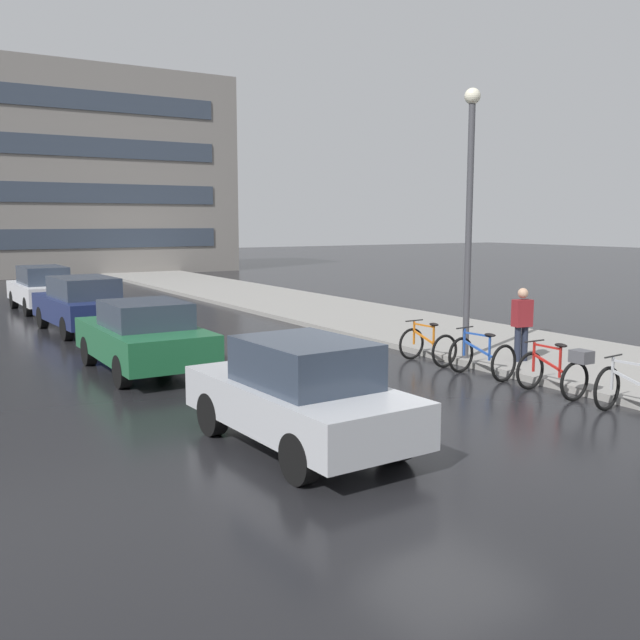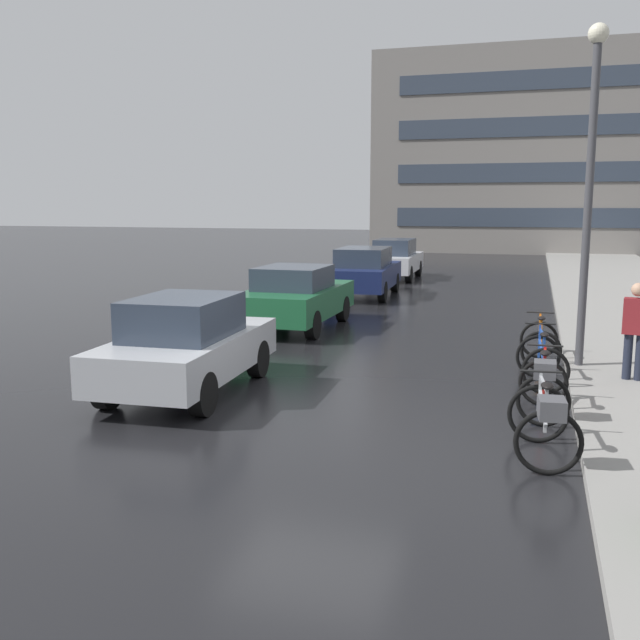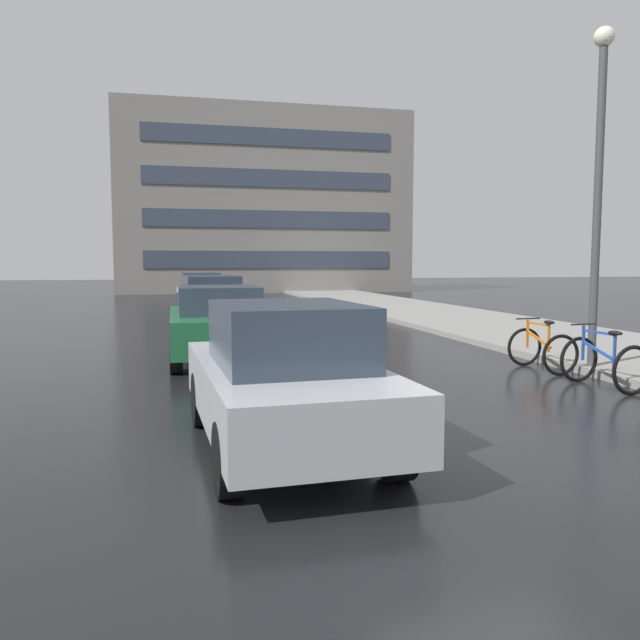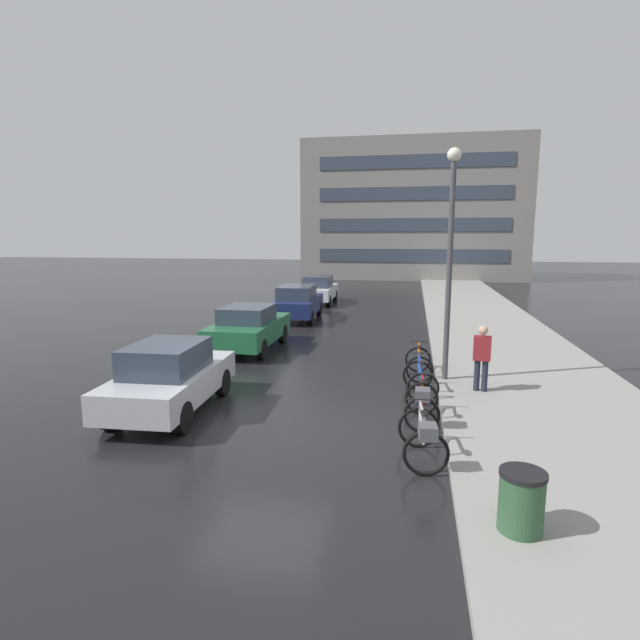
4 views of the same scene
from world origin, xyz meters
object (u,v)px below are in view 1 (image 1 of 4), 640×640
Objects in this scene: car_white at (43,288)px; streetlamp at (470,200)px; bicycle_farthest at (428,346)px; car_green at (144,336)px; pedestrian at (522,323)px; car_navy at (83,304)px; car_silver at (300,394)px; bicycle_second at (558,370)px; bicycle_third at (482,357)px.

streetlamp is at bearing -67.49° from car_white.
streetlamp reaches higher than bicycle_farthest.
car_green is at bearing -90.75° from car_white.
car_green is 8.04m from pedestrian.
car_navy is 12.18m from pedestrian.
pedestrian reaches higher than car_silver.
car_white is (-0.11, 18.04, 0.03)m from car_silver.
streetlamp reaches higher than pedestrian.
bicycle_second is at bearing -101.63° from streetlamp.
car_navy is 11.36m from streetlamp.
car_silver is 12.39m from car_navy.
bicycle_farthest is at bearing -58.04° from car_navy.
streetlamp is (6.04, 3.21, 2.82)m from car_silver.
streetlamp is (6.30, -2.91, 2.83)m from car_green.
car_green is (-5.67, 5.99, 0.26)m from bicycle_second.
pedestrian is at bearing -55.73° from car_navy.
bicycle_third is 1.05× the size of bicycle_farthest.
pedestrian is (7.08, -3.80, 0.22)m from car_green.
car_white reaches higher than car_silver.
bicycle_farthest is 0.27× the size of car_navy.
car_silver is at bearing -145.44° from bicycle_farthest.
car_green is at bearing 156.82° from bicycle_farthest.
car_silver is 7.40m from streetlamp.
pedestrian is (1.42, 0.28, 0.57)m from bicycle_third.
car_silver is at bearing -89.65° from car_white.
car_green reaches higher than bicycle_third.
bicycle_farthest is (-0.03, 3.58, -0.10)m from bicycle_second.
bicycle_second is 4.41m from streetlamp.
car_navy reaches higher than bicycle_farthest.
car_white is at bearing 107.10° from bicycle_second.
bicycle_third is 0.29× the size of car_white.
streetlamp is at bearing -24.75° from car_green.
car_green is 7.50m from streetlamp.
car_white reaches higher than car_green.
streetlamp reaches higher than bicycle_third.
bicycle_second is 1.09× the size of bicycle_third.
car_green is (-0.26, 6.12, -0.01)m from car_silver.
car_silver is (-5.37, -3.70, 0.37)m from bicycle_farthest.
bicycle_second is 3.58m from bicycle_farthest.
bicycle_third is (-0.01, 1.92, -0.09)m from bicycle_second.
car_navy is (-5.44, 10.35, 0.40)m from bicycle_third.
streetlamp is (6.15, -14.84, 2.79)m from car_white.
bicycle_farthest is at bearing 90.71° from bicycle_third.
pedestrian is 2.87m from streetlamp.
bicycle_farthest is 2.08m from pedestrian.
car_silver reaches higher than bicycle_second.
car_silver is (-5.40, -0.12, 0.27)m from bicycle_second.
bicycle_farthest is at bearing 143.53° from streetlamp.
pedestrian reaches higher than car_white.
streetlamp is (0.65, 1.17, 3.18)m from bicycle_third.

